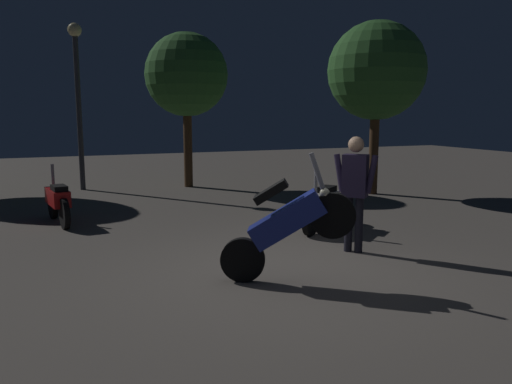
{
  "coord_description": "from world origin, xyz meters",
  "views": [
    {
      "loc": [
        -2.8,
        -5.8,
        2.11
      ],
      "look_at": [
        -0.12,
        0.67,
        1.0
      ],
      "focal_mm": 35.66,
      "sensor_mm": 36.0,
      "label": 1
    }
  ],
  "objects_px": {
    "person_rider_beside": "(355,183)",
    "streetlamp_near": "(78,84)",
    "motorcycle_white_parked_left": "(323,205)",
    "motorcycle_blue_foreground": "(287,224)",
    "motorcycle_red_parked_right": "(58,201)"
  },
  "relations": [
    {
      "from": "motorcycle_red_parked_right",
      "to": "streetlamp_near",
      "type": "relative_size",
      "value": 0.38
    },
    {
      "from": "motorcycle_red_parked_right",
      "to": "streetlamp_near",
      "type": "height_order",
      "value": "streetlamp_near"
    },
    {
      "from": "motorcycle_red_parked_right",
      "to": "person_rider_beside",
      "type": "bearing_deg",
      "value": -142.75
    },
    {
      "from": "motorcycle_white_parked_left",
      "to": "streetlamp_near",
      "type": "xyz_separation_m",
      "value": [
        -3.68,
        6.67,
        2.41
      ]
    },
    {
      "from": "motorcycle_blue_foreground",
      "to": "motorcycle_red_parked_right",
      "type": "distance_m",
      "value": 5.37
    },
    {
      "from": "motorcycle_white_parked_left",
      "to": "person_rider_beside",
      "type": "bearing_deg",
      "value": 38.94
    },
    {
      "from": "motorcycle_blue_foreground",
      "to": "streetlamp_near",
      "type": "bearing_deg",
      "value": 128.22
    },
    {
      "from": "streetlamp_near",
      "to": "motorcycle_blue_foreground",
      "type": "bearing_deg",
      "value": -78.76
    },
    {
      "from": "motorcycle_white_parked_left",
      "to": "person_rider_beside",
      "type": "xyz_separation_m",
      "value": [
        -0.32,
        -1.5,
        0.61
      ]
    },
    {
      "from": "motorcycle_blue_foreground",
      "to": "person_rider_beside",
      "type": "height_order",
      "value": "person_rider_beside"
    },
    {
      "from": "motorcycle_white_parked_left",
      "to": "person_rider_beside",
      "type": "relative_size",
      "value": 0.77
    },
    {
      "from": "person_rider_beside",
      "to": "streetlamp_near",
      "type": "bearing_deg",
      "value": -111.03
    },
    {
      "from": "motorcycle_blue_foreground",
      "to": "motorcycle_white_parked_left",
      "type": "xyz_separation_m",
      "value": [
        1.88,
        2.39,
        -0.31
      ]
    },
    {
      "from": "motorcycle_blue_foreground",
      "to": "motorcycle_red_parked_right",
      "type": "height_order",
      "value": "motorcycle_blue_foreground"
    },
    {
      "from": "motorcycle_white_parked_left",
      "to": "streetlamp_near",
      "type": "relative_size",
      "value": 0.31
    }
  ]
}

